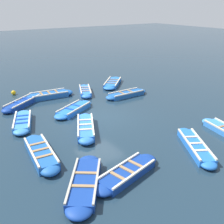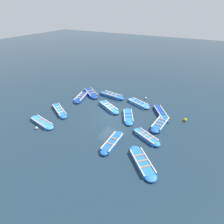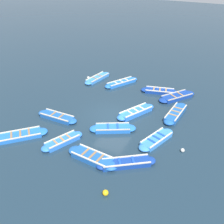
% 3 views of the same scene
% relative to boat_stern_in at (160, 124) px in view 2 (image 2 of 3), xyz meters
% --- Properties ---
extents(ground_plane, '(120.00, 120.00, 0.00)m').
position_rel_boat_stern_in_xyz_m(ground_plane, '(1.12, -5.08, -0.18)').
color(ground_plane, '#1C303F').
extents(boat_stern_in, '(3.62, 1.24, 0.43)m').
position_rel_boat_stern_in_xyz_m(boat_stern_in, '(0.00, 0.00, 0.00)').
color(boat_stern_in, '#1E59AD').
rests_on(boat_stern_in, ground).
extents(boat_inner_gap, '(1.90, 3.11, 0.38)m').
position_rel_boat_stern_in_xyz_m(boat_inner_gap, '(2.66, -0.56, -0.02)').
color(boat_inner_gap, blue).
rests_on(boat_inner_gap, ground).
extents(boat_mid_row, '(1.14, 3.74, 0.43)m').
position_rel_boat_stern_in_xyz_m(boat_mid_row, '(-3.30, -7.44, 0.00)').
color(boat_mid_row, '#1E59AD').
rests_on(boat_mid_row, ground).
extents(boat_far_corner, '(2.46, 3.61, 0.37)m').
position_rel_boat_stern_in_xyz_m(boat_far_corner, '(2.96, -10.83, -0.03)').
color(boat_far_corner, blue).
rests_on(boat_far_corner, ground).
extents(boat_tucked, '(2.93, 3.56, 0.38)m').
position_rel_boat_stern_in_xyz_m(boat_tucked, '(-2.66, -10.34, -0.03)').
color(boat_tucked, navy).
rests_on(boat_tucked, ground).
extents(boat_bow_out, '(3.55, 1.60, 0.37)m').
position_rel_boat_stern_in_xyz_m(boat_bow_out, '(-0.98, -10.72, -0.03)').
color(boat_bow_out, navy).
rests_on(boat_bow_out, ground).
extents(boat_outer_right, '(1.39, 3.63, 0.35)m').
position_rel_boat_stern_in_xyz_m(boat_outer_right, '(5.60, -10.78, -0.04)').
color(boat_outer_right, '#3884E0').
rests_on(boat_outer_right, ground).
extents(boat_end_of_row, '(3.43, 2.70, 0.39)m').
position_rel_boat_stern_in_xyz_m(boat_end_of_row, '(-2.06, -0.49, -0.02)').
color(boat_end_of_row, navy).
rests_on(boat_end_of_row, ground).
extents(boat_drifting, '(2.34, 3.58, 0.43)m').
position_rel_boat_stern_in_xyz_m(boat_drifting, '(-0.40, -6.25, 0.00)').
color(boat_drifting, blue).
rests_on(boat_drifting, ground).
extents(boat_outer_left, '(1.87, 3.40, 0.38)m').
position_rel_boat_stern_in_xyz_m(boat_outer_left, '(-2.98, -3.55, -0.02)').
color(boat_outer_left, '#3884E0').
rests_on(boat_outer_left, ground).
extents(boat_centre, '(3.37, 2.36, 0.36)m').
position_rel_boat_stern_in_xyz_m(boat_centre, '(0.28, -3.44, -0.03)').
color(boat_centre, blue).
rests_on(boat_centre, ground).
extents(boat_alongside, '(3.30, 3.30, 0.35)m').
position_rel_boat_stern_in_xyz_m(boat_alongside, '(5.68, 0.17, -0.04)').
color(boat_alongside, blue).
rests_on(boat_alongside, ground).
extents(boat_near_quay, '(3.47, 0.85, 0.38)m').
position_rel_boat_stern_in_xyz_m(boat_near_quay, '(4.83, -2.92, -0.02)').
color(boat_near_quay, '#1E59AD').
rests_on(boat_near_quay, ground).
extents(buoy_orange_near, '(0.33, 0.33, 0.33)m').
position_rel_boat_stern_in_xyz_m(buoy_orange_near, '(-2.00, 2.10, -0.02)').
color(buoy_orange_near, '#EAB214').
rests_on(buoy_orange_near, ground).
extents(buoy_yellow_far, '(0.27, 0.27, 0.27)m').
position_rel_boat_stern_in_xyz_m(buoy_yellow_far, '(6.51, -10.49, -0.05)').
color(buoy_yellow_far, silver).
rests_on(buoy_yellow_far, ground).
extents(buoy_white_drifting, '(0.26, 0.26, 0.26)m').
position_rel_boat_stern_in_xyz_m(buoy_white_drifting, '(-4.84, -3.25, -0.05)').
color(buoy_white_drifting, silver).
rests_on(buoy_white_drifting, ground).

